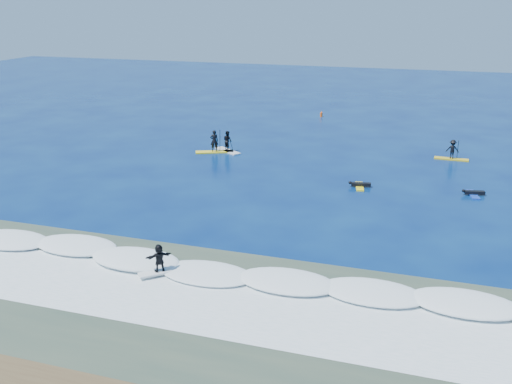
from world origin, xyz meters
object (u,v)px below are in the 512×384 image
(sup_paddler_center, at_px, (228,143))
(marker_buoy, at_px, (321,114))
(prone_paddler_near, at_px, (360,185))
(prone_paddler_far, at_px, (473,193))
(sup_paddler_left, at_px, (214,144))
(wave_surfer, at_px, (159,260))
(sup_paddler_right, at_px, (452,151))

(sup_paddler_center, distance_m, marker_buoy, 18.42)
(prone_paddler_near, bearing_deg, sup_paddler_center, 51.68)
(prone_paddler_far, bearing_deg, sup_paddler_left, 64.68)
(sup_paddler_center, bearing_deg, prone_paddler_far, 19.40)
(prone_paddler_far, distance_m, wave_surfer, 23.09)
(marker_buoy, bearing_deg, sup_paddler_center, -105.18)
(prone_paddler_far, relative_size, wave_surfer, 1.04)
(prone_paddler_near, relative_size, prone_paddler_far, 1.03)
(sup_paddler_right, distance_m, wave_surfer, 29.95)
(sup_paddler_left, bearing_deg, sup_paddler_right, -13.10)
(prone_paddler_far, relative_size, marker_buoy, 2.90)
(sup_paddler_left, bearing_deg, prone_paddler_far, -38.12)
(prone_paddler_near, xyz_separation_m, prone_paddler_far, (7.72, 0.57, -0.00))
(sup_paddler_right, distance_m, prone_paddler_near, 11.65)
(wave_surfer, bearing_deg, prone_paddler_far, 6.23)
(wave_surfer, bearing_deg, sup_paddler_center, 59.64)
(sup_paddler_center, relative_size, prone_paddler_near, 1.41)
(sup_paddler_center, xyz_separation_m, prone_paddler_far, (20.28, -6.00, -0.66))
(sup_paddler_left, relative_size, prone_paddler_near, 1.62)
(sup_paddler_center, relative_size, sup_paddler_right, 1.04)
(prone_paddler_near, bearing_deg, wave_surfer, 145.46)
(wave_surfer, bearing_deg, sup_paddler_right, 19.87)
(sup_paddler_right, bearing_deg, sup_paddler_left, -166.12)
(prone_paddler_far, xyz_separation_m, marker_buoy, (-15.46, 23.77, 0.16))
(prone_paddler_near, height_order, marker_buoy, marker_buoy)
(prone_paddler_near, relative_size, marker_buoy, 2.98)
(prone_paddler_far, height_order, wave_surfer, wave_surfer)
(sup_paddler_center, relative_size, prone_paddler_far, 1.45)
(marker_buoy, bearing_deg, sup_paddler_right, -45.99)
(wave_surfer, bearing_deg, sup_paddler_left, 62.35)
(sup_paddler_center, xyz_separation_m, prone_paddler_near, (12.56, -6.57, -0.66))
(wave_surfer, distance_m, marker_buoy, 41.18)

